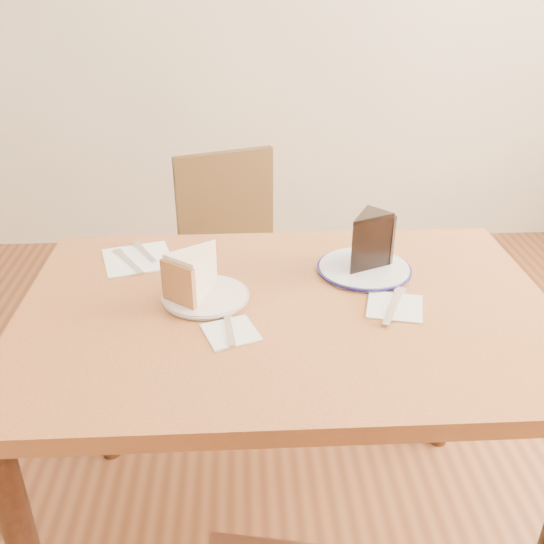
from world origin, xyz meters
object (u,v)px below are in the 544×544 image
Objects in this scene: carrot_cake at (199,273)px; chocolate_cake at (365,244)px; plate_cream at (206,296)px; plate_navy at (364,269)px; table at (287,342)px; chair_far at (239,266)px.

carrot_cake is 0.41m from chocolate_cake.
plate_cream is 0.86× the size of plate_navy.
chocolate_cake reaches higher than table.
plate_cream is at bearing 62.88° from chocolate_cake.
table is 1.42× the size of chair_far.
plate_navy is 0.42m from carrot_cake.
chair_far is 0.77m from carrot_cake.
chocolate_cake is at bearing 16.52° from plate_cream.
carrot_cake is (-0.20, 0.06, 0.16)m from table.
carrot_cake is at bearing 131.61° from plate_cream.
chocolate_cake is (0.38, 0.11, 0.07)m from plate_cream.
plate_cream is 1.51× the size of carrot_cake.
table is at bearing -12.34° from plate_cream.
plate_cream is 0.06m from carrot_cake.
plate_cream is 0.41m from chocolate_cake.
chair_far reaches higher than plate_cream.
chocolate_cake reaches higher than carrot_cake.
plate_navy is (0.39, 0.12, 0.00)m from plate_cream.
table is at bearing 22.42° from carrot_cake.
plate_navy is 1.76× the size of chocolate_cake.
carrot_cake is at bearing 63.46° from chair_far.
chocolate_cake is at bearing 52.07° from carrot_cake.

